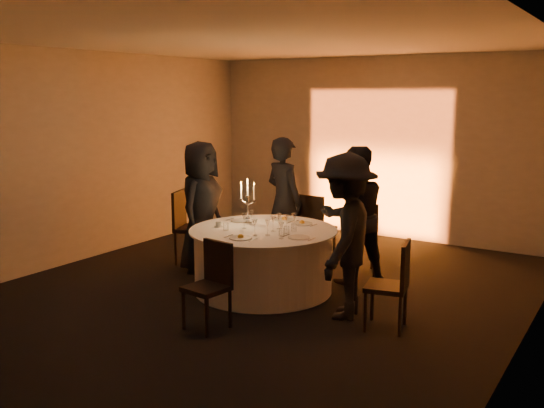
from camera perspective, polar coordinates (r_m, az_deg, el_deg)
The scene contains 36 objects.
floor at distance 7.56m, azimuth -0.81°, elevation -8.09°, with size 7.00×7.00×0.00m, color black.
ceiling at distance 7.19m, azimuth -0.88°, elevation 15.21°, with size 7.00×7.00×0.00m, color silver.
wall_back at distance 10.32m, azimuth 9.84°, elevation 5.26°, with size 7.00×7.00×0.00m, color #9E9A93.
wall_left at distance 9.20m, azimuth -16.77°, elevation 4.37°, with size 7.00×7.00×0.00m, color #9E9A93.
wall_right at distance 6.14m, azimuth 23.34°, elevation 1.16°, with size 7.00×7.00×0.00m, color #9E9A93.
uplighter_fixture at distance 10.28m, azimuth 8.95°, elevation -2.93°, with size 0.25×0.12×0.10m, color black.
banquet_table at distance 7.44m, azimuth -0.82°, elevation -5.28°, with size 1.80×1.80×0.77m.
chair_left at distance 8.70m, azimuth -7.98°, elevation -1.71°, with size 0.57×0.57×1.04m.
chair_back_left at distance 8.70m, azimuth 4.02°, elevation -1.87°, with size 0.45×0.45×0.98m.
chair_back_right at distance 8.13m, azimuth 8.33°, elevation -2.83°, with size 0.58×0.58×0.98m.
chair_right at distance 6.32m, azimuth 11.42°, elevation -7.08°, with size 0.48×0.48×0.93m.
chair_front at distance 6.31m, azimuth -5.72°, elevation -7.13°, with size 0.44×0.44×0.90m.
guest_left at distance 8.20m, azimuth -6.70°, elevation -0.28°, with size 0.87×0.56×1.77m, color black.
guest_back_left at distance 8.51m, azimuth 1.14°, elevation 0.28°, with size 0.66×0.43×1.80m, color black.
guest_back_right at distance 7.69m, azimuth 7.74°, elevation -1.09°, with size 0.85×0.66×1.75m, color black.
guest_right at distance 6.51m, azimuth 6.90°, elevation -3.03°, with size 1.15×0.66×1.78m, color black.
plate_left at distance 7.81m, azimuth -2.97°, elevation -1.57°, with size 0.36×0.25×0.01m.
plate_back_left at distance 7.85m, azimuth 1.17°, elevation -1.42°, with size 0.36×0.26×0.08m.
plate_back_right at distance 7.64m, azimuth 2.84°, elevation -1.78°, with size 0.35×0.27×0.08m.
plate_right at distance 6.91m, azimuth 2.54°, elevation -3.16°, with size 0.36×0.25×0.01m.
plate_front at distance 6.89m, azimuth -2.97°, elevation -3.12°, with size 0.36×0.26×0.08m.
coffee_cup at distance 7.50m, azimuth -5.06°, elevation -1.94°, with size 0.11×0.11×0.07m.
candelabra at distance 7.61m, azimuth -2.31°, elevation -0.38°, with size 0.25×0.12×0.59m.
wine_glass_a at distance 7.00m, azimuth -0.42°, elevation -1.88°, with size 0.07×0.07×0.19m.
wine_glass_b at distance 7.37m, azimuth -2.65°, elevation -1.27°, with size 0.07×0.07×0.19m.
wine_glass_c at distance 7.36m, azimuth 2.12°, elevation -1.27°, with size 0.07×0.07×0.19m.
wine_glass_d at distance 7.00m, azimuth -1.63°, elevation -1.89°, with size 0.07×0.07×0.19m.
wine_glass_e at distance 7.55m, azimuth -1.95°, elevation -0.97°, with size 0.07×0.07×0.19m.
wine_glass_f at distance 6.84m, azimuth 0.87°, elevation -2.18°, with size 0.07×0.07×0.19m.
wine_glass_g at distance 7.33m, azimuth 0.65°, elevation -1.31°, with size 0.07×0.07×0.19m.
wine_glass_h at distance 7.28m, azimuth 1.35°, elevation -1.40°, with size 0.07×0.07×0.19m.
wine_glass_i at distance 7.20m, azimuth 0.10°, elevation -1.53°, with size 0.07×0.07×0.19m.
tumbler_a at distance 7.22m, azimuth 2.07°, elevation -2.25°, with size 0.07×0.07×0.09m, color white.
tumbler_b at distance 7.00m, azimuth 0.91°, elevation -2.67°, with size 0.07×0.07×0.09m, color white.
tumbler_c at distance 7.30m, azimuth -4.37°, elevation -2.14°, with size 0.07×0.07×0.09m, color white.
tumbler_d at distance 7.11m, azimuth 1.37°, elevation -2.45°, with size 0.07×0.07×0.09m, color white.
Camera 1 is at (3.90, -6.01, 2.40)m, focal length 40.00 mm.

